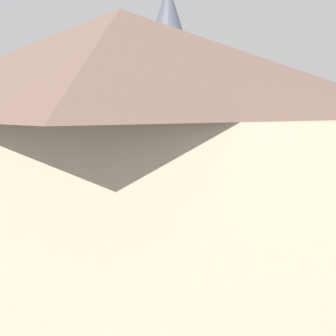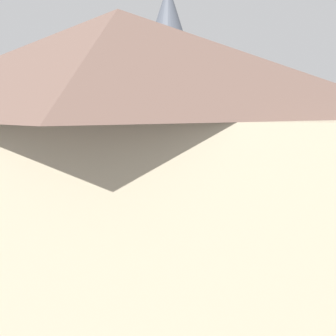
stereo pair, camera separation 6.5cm
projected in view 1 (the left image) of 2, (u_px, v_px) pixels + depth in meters
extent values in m
plane|color=#4C4C4F|center=(168.00, 208.00, 26.40)|extent=(200.00, 200.00, 0.00)
cube|color=gray|center=(168.00, 204.00, 26.34)|extent=(2.96, 2.96, 0.60)
cube|color=#ADA38E|center=(168.00, 147.00, 25.38)|extent=(2.37, 2.37, 9.53)
cube|color=#ADA38E|center=(168.00, 72.00, 24.23)|extent=(2.65, 2.65, 2.60)
cone|color=#474C56|center=(168.00, 20.00, 23.49)|extent=(3.58, 3.58, 5.24)
cylinder|color=white|center=(180.00, 71.00, 23.28)|extent=(1.99, 0.04, 1.99)
torus|color=black|center=(180.00, 71.00, 23.28)|extent=(2.05, 0.06, 2.05)
cube|color=black|center=(181.00, 68.00, 23.22)|extent=(0.05, 0.02, 0.56)
cube|color=black|center=(178.00, 70.00, 23.05)|extent=(0.76, 0.02, 0.04)
cylinder|color=white|center=(157.00, 74.00, 25.19)|extent=(1.99, 0.04, 1.99)
torus|color=black|center=(157.00, 74.00, 25.19)|extent=(2.05, 0.06, 2.05)
cube|color=#2D5BB7|center=(112.00, 175.00, 37.02)|extent=(2.38, 4.33, 0.64)
cube|color=#28333D|center=(111.00, 170.00, 37.02)|extent=(1.90, 2.34, 0.64)
cylinder|color=black|center=(122.00, 178.00, 36.52)|extent=(0.33, 0.67, 0.64)
cylinder|color=black|center=(110.00, 180.00, 35.63)|extent=(0.33, 0.67, 0.64)
cylinder|color=black|center=(114.00, 174.00, 38.51)|extent=(0.33, 0.67, 0.64)
cylinder|color=black|center=(102.00, 176.00, 37.62)|extent=(0.33, 0.67, 0.64)
cube|color=black|center=(119.00, 180.00, 35.43)|extent=(1.66, 0.41, 0.16)
cube|color=white|center=(169.00, 173.00, 37.92)|extent=(4.00, 4.19, 0.64)
cube|color=#28333D|center=(169.00, 169.00, 37.65)|extent=(2.56, 2.61, 0.64)
cylinder|color=black|center=(162.00, 173.00, 39.14)|extent=(0.59, 0.62, 0.64)
cylinder|color=black|center=(175.00, 173.00, 39.21)|extent=(0.59, 0.62, 0.64)
cylinder|color=black|center=(163.00, 178.00, 36.73)|extent=(0.59, 0.62, 0.64)
cylinder|color=black|center=(176.00, 177.00, 36.80)|extent=(0.59, 0.62, 0.64)
cube|color=black|center=(168.00, 172.00, 39.94)|extent=(1.32, 1.20, 0.16)
cube|color=white|center=(199.00, 186.00, 31.55)|extent=(4.34, 3.74, 0.64)
cube|color=#28333D|center=(201.00, 180.00, 31.46)|extent=(2.61, 2.48, 0.64)
cylinder|color=black|center=(189.00, 191.00, 30.62)|extent=(0.65, 0.55, 0.64)
cylinder|color=black|center=(186.00, 187.00, 32.17)|extent=(0.65, 0.55, 0.64)
cylinder|color=black|center=(213.00, 190.00, 31.03)|extent=(0.65, 0.55, 0.64)
cylinder|color=black|center=(208.00, 186.00, 32.58)|extent=(0.65, 0.55, 0.64)
cube|color=black|center=(180.00, 189.00, 31.26)|extent=(1.05, 1.44, 0.16)
cube|color=gold|center=(284.00, 206.00, 24.99)|extent=(4.44, 3.23, 0.64)
cube|color=#28333D|center=(284.00, 198.00, 25.01)|extent=(2.55, 2.28, 0.64)
cylinder|color=black|center=(294.00, 215.00, 23.63)|extent=(0.67, 0.46, 0.64)
cylinder|color=black|center=(272.00, 213.00, 24.20)|extent=(0.67, 0.46, 0.64)
cylinder|color=black|center=(293.00, 206.00, 25.88)|extent=(0.67, 0.46, 0.64)
cylinder|color=black|center=(274.00, 204.00, 26.45)|extent=(0.67, 0.46, 0.64)
cube|color=black|center=(283.00, 216.00, 23.18)|extent=(0.79, 1.57, 0.16)
cube|color=#2D5BB7|center=(46.00, 201.00, 26.36)|extent=(3.52, 4.40, 0.64)
cube|color=#28333D|center=(45.00, 195.00, 26.10)|extent=(2.40, 2.60, 0.64)
cylinder|color=black|center=(39.00, 201.00, 27.39)|extent=(0.51, 0.66, 0.64)
cylinder|color=black|center=(57.00, 199.00, 27.78)|extent=(0.51, 0.66, 0.64)
cylinder|color=black|center=(34.00, 209.00, 25.05)|extent=(0.51, 0.66, 0.64)
cylinder|color=black|center=(54.00, 208.00, 25.44)|extent=(0.51, 0.66, 0.64)
cube|color=black|center=(49.00, 197.00, 28.33)|extent=(1.50, 0.94, 0.16)
cylinder|color=#706656|center=(191.00, 181.00, 34.80)|extent=(0.13, 0.13, 0.82)
cylinder|color=#706656|center=(191.00, 181.00, 34.62)|extent=(0.13, 0.13, 0.82)
cube|color=#3F9959|center=(191.00, 175.00, 34.57)|extent=(0.40, 0.42, 0.60)
cylinder|color=#3F9959|center=(191.00, 175.00, 34.81)|extent=(0.09, 0.09, 0.60)
cylinder|color=#3F9959|center=(192.00, 176.00, 34.35)|extent=(0.09, 0.09, 0.60)
sphere|color=tan|center=(191.00, 171.00, 34.49)|extent=(0.22, 0.22, 0.22)
sphere|color=black|center=(191.00, 171.00, 34.48)|extent=(0.20, 0.20, 0.20)
cylinder|color=brown|center=(247.00, 176.00, 31.55)|extent=(0.44, 0.44, 3.30)
sphere|color=#28602D|center=(249.00, 145.00, 30.93)|extent=(4.65, 4.65, 4.65)
cube|color=tan|center=(127.00, 263.00, 8.64)|extent=(11.39, 11.78, 8.23)
pyramid|color=brown|center=(121.00, 65.00, 7.61)|extent=(11.96, 12.37, 2.63)
cube|color=#422819|center=(143.00, 296.00, 12.11)|extent=(0.79, 0.88, 2.10)
cylinder|color=black|center=(151.00, 167.00, 31.10)|extent=(0.12, 0.12, 5.35)
sphere|color=beige|center=(150.00, 139.00, 30.56)|extent=(0.36, 0.36, 0.36)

